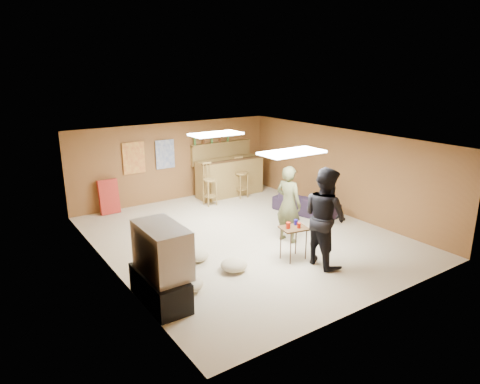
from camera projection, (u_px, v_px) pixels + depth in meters
ground at (245, 237)px, 9.64m from camera, size 7.00×7.00×0.00m
ceiling at (245, 140)px, 9.02m from camera, size 6.00×7.00×0.02m
wall_back at (175, 161)px, 12.10m from camera, size 6.00×0.02×2.20m
wall_front at (375, 242)px, 6.55m from camera, size 6.00×0.02×2.20m
wall_left at (109, 216)px, 7.71m from camera, size 0.02×7.00×2.20m
wall_right at (341, 172)px, 10.94m from camera, size 0.02×7.00×2.20m
tv_stand at (160, 288)px, 6.91m from camera, size 0.55×1.30×0.50m
dvd_box at (173, 289)px, 7.05m from camera, size 0.35×0.50×0.08m
tv_body at (162, 250)px, 6.76m from camera, size 0.60×1.10×0.80m
tv_screen at (180, 245)px, 6.93m from camera, size 0.02×0.95×0.65m
bar_counter at (230, 177)px, 12.63m from camera, size 2.00×0.60×1.10m
bar_lip at (234, 160)px, 12.28m from camera, size 2.10×0.12×0.05m
bar_shelf at (221, 143)px, 12.72m from camera, size 2.00×0.18×0.05m
bar_backing at (221, 153)px, 12.82m from camera, size 2.00×0.14×0.60m
poster_left at (134, 158)px, 11.35m from camera, size 0.60×0.03×0.85m
poster_right at (165, 154)px, 11.84m from camera, size 0.55×0.03×0.80m
folding_chair_stack at (109, 197)px, 11.05m from camera, size 0.50×0.26×0.91m
ceiling_panel_front at (292, 152)px, 7.83m from camera, size 1.20×0.60×0.04m
ceiling_panel_back at (216, 134)px, 9.98m from camera, size 1.20×0.60×0.04m
person_olive at (288, 204)px, 9.19m from camera, size 0.54×0.70×1.68m
person_black at (325, 217)px, 8.06m from camera, size 0.77×0.97×1.92m
sofa at (306, 204)px, 11.12m from camera, size 1.06×1.82×0.50m
tray_table at (293, 243)px, 8.43m from camera, size 0.59×0.51×0.67m
cup_red_near at (288, 225)px, 8.28m from camera, size 0.11×0.11×0.12m
cup_red_far at (299, 225)px, 8.30m from camera, size 0.10×0.10×0.10m
cup_blue at (296, 222)px, 8.46m from camera, size 0.10×0.10×0.11m
bar_stool_left at (210, 185)px, 11.68m from camera, size 0.40×0.40×1.13m
bar_stool_right at (242, 175)px, 12.37m from camera, size 0.47×0.47×1.33m
cushion_near_tv at (234, 265)px, 8.00m from camera, size 0.58×0.58×0.23m
cushion_mid at (196, 255)px, 8.43m from camera, size 0.52×0.52×0.21m
cushion_far at (188, 284)px, 7.29m from camera, size 0.69×0.69×0.23m
bottle_row at (212, 139)px, 12.48m from camera, size 1.20×0.08×0.26m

